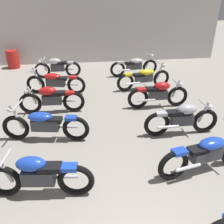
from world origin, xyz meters
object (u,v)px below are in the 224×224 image
at_px(motorcycle_left_row_2, 45,124).
at_px(motorcycle_left_row_5, 57,67).
at_px(motorcycle_right_row_5, 134,66).
at_px(oil_drum, 13,59).
at_px(motorcycle_right_row_3, 158,94).
at_px(motorcycle_left_row_3, 52,99).
at_px(motorcycle_left_row_4, 55,82).
at_px(motorcycle_right_row_2, 182,118).
at_px(motorcycle_right_row_4, 144,77).
at_px(motorcycle_right_row_1, 207,153).
at_px(motorcycle_left_row_1, 38,175).

relative_size(motorcycle_left_row_2, motorcycle_left_row_5, 1.09).
bearing_deg(motorcycle_right_row_5, oil_drum, 160.30).
relative_size(motorcycle_left_row_5, motorcycle_right_row_3, 1.00).
relative_size(motorcycle_left_row_3, motorcycle_left_row_4, 0.92).
distance_m(motorcycle_left_row_4, motorcycle_right_row_3, 3.71).
relative_size(motorcycle_left_row_2, oil_drum, 2.54).
height_order(motorcycle_left_row_5, motorcycle_right_row_2, same).
distance_m(motorcycle_left_row_3, motorcycle_right_row_4, 3.67).
bearing_deg(motorcycle_right_row_5, motorcycle_left_row_3, -135.50).
xyz_separation_m(motorcycle_left_row_3, motorcycle_left_row_5, (-0.03, 3.44, 0.00)).
distance_m(motorcycle_left_row_5, motorcycle_right_row_1, 7.44).
xyz_separation_m(motorcycle_left_row_1, motorcycle_right_row_4, (3.26, 5.01, -0.01)).
bearing_deg(motorcycle_left_row_1, oil_drum, 104.94).
distance_m(motorcycle_left_row_5, motorcycle_right_row_3, 4.87).
relative_size(motorcycle_left_row_1, motorcycle_left_row_2, 0.91).
xyz_separation_m(motorcycle_left_row_3, motorcycle_right_row_3, (3.33, -0.08, 0.00)).
xyz_separation_m(motorcycle_left_row_2, motorcycle_left_row_4, (0.04, 3.11, 0.00)).
bearing_deg(oil_drum, motorcycle_left_row_5, -38.88).
distance_m(motorcycle_right_row_3, motorcycle_right_row_4, 1.67).
distance_m(motorcycle_left_row_3, motorcycle_right_row_2, 3.84).
xyz_separation_m(motorcycle_left_row_5, oil_drum, (-2.23, 1.80, -0.03)).
distance_m(motorcycle_left_row_5, motorcycle_right_row_2, 6.23).
xyz_separation_m(motorcycle_left_row_2, oil_drum, (-2.23, 6.79, -0.03)).
relative_size(motorcycle_left_row_1, motorcycle_right_row_3, 1.00).
height_order(motorcycle_left_row_1, motorcycle_right_row_1, motorcycle_right_row_1).
height_order(motorcycle_left_row_4, motorcycle_right_row_4, same).
relative_size(motorcycle_left_row_1, motorcycle_right_row_5, 0.91).
relative_size(motorcycle_left_row_5, motorcycle_right_row_2, 1.00).
bearing_deg(motorcycle_right_row_3, motorcycle_left_row_3, 178.71).
distance_m(motorcycle_left_row_4, oil_drum, 4.32).
distance_m(motorcycle_left_row_3, motorcycle_left_row_5, 3.44).
height_order(motorcycle_left_row_5, motorcycle_right_row_5, motorcycle_right_row_5).
xyz_separation_m(motorcycle_left_row_4, motorcycle_right_row_2, (3.41, -3.32, 0.01)).
bearing_deg(motorcycle_right_row_3, motorcycle_right_row_2, -87.12).
bearing_deg(motorcycle_left_row_3, motorcycle_right_row_1, -43.89).
relative_size(motorcycle_left_row_5, motorcycle_right_row_4, 0.91).
bearing_deg(motorcycle_right_row_2, motorcycle_left_row_5, 123.56).
bearing_deg(motorcycle_left_row_2, motorcycle_left_row_4, 89.23).
bearing_deg(motorcycle_left_row_3, motorcycle_right_row_3, -1.29).
height_order(motorcycle_right_row_3, motorcycle_right_row_5, motorcycle_right_row_5).
bearing_deg(motorcycle_left_row_5, motorcycle_right_row_1, -63.17).
bearing_deg(motorcycle_left_row_1, motorcycle_left_row_2, 92.59).
distance_m(motorcycle_right_row_1, motorcycle_right_row_4, 4.79).
distance_m(motorcycle_left_row_2, motorcycle_left_row_5, 4.99).
bearing_deg(motorcycle_left_row_5, motorcycle_right_row_5, -3.34).
bearing_deg(motorcycle_left_row_3, motorcycle_left_row_1, -89.23).
distance_m(motorcycle_left_row_5, motorcycle_right_row_5, 3.34).
bearing_deg(motorcycle_right_row_1, oil_drum, 123.52).
bearing_deg(motorcycle_right_row_5, motorcycle_left_row_5, 176.66).
bearing_deg(motorcycle_right_row_4, motorcycle_left_row_5, 151.01).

